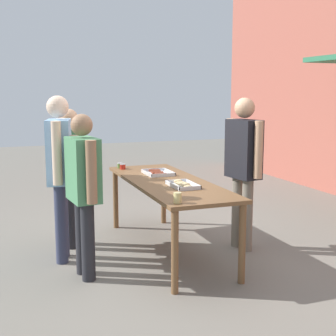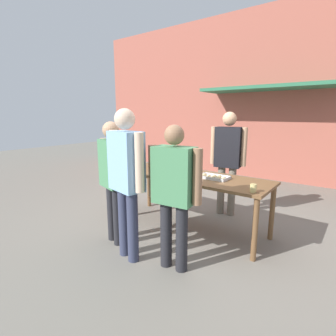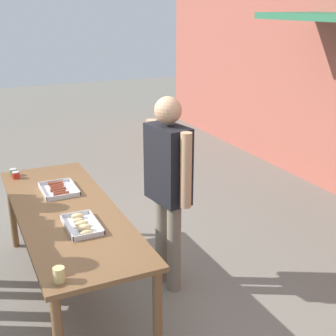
{
  "view_description": "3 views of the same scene",
  "coord_description": "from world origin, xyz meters",
  "px_view_note": "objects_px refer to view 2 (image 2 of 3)",
  "views": [
    {
      "loc": [
        5.05,
        -1.84,
        1.88
      ],
      "look_at": [
        0.0,
        0.0,
        1.0
      ],
      "focal_mm": 50.0,
      "sensor_mm": 36.0,
      "label": 1
    },
    {
      "loc": [
        2.09,
        -3.34,
        1.78
      ],
      "look_at": [
        -0.45,
        0.03,
        0.9
      ],
      "focal_mm": 28.0,
      "sensor_mm": 36.0,
      "label": 2
    },
    {
      "loc": [
        3.74,
        -0.75,
        2.55
      ],
      "look_at": [
        0.22,
        0.87,
        1.18
      ],
      "focal_mm": 50.0,
      "sensor_mm": 36.0,
      "label": 3
    }
  ],
  "objects_px": {
    "food_tray_buns": "(214,177)",
    "person_customer_waiting_in_line": "(126,172)",
    "condiment_jar_ketchup": "(131,168)",
    "condiment_jar_mustard": "(126,167)",
    "person_customer_holding_hotdog": "(113,172)",
    "beer_cup": "(253,188)",
    "food_tray_sausages": "(168,170)",
    "person_customer_with_cup": "(174,187)",
    "person_server_behind_table": "(228,155)"
  },
  "relations": [
    {
      "from": "food_tray_buns",
      "to": "person_customer_waiting_in_line",
      "type": "height_order",
      "value": "person_customer_waiting_in_line"
    },
    {
      "from": "condiment_jar_ketchup",
      "to": "person_customer_waiting_in_line",
      "type": "distance_m",
      "value": 1.29
    },
    {
      "from": "food_tray_buns",
      "to": "condiment_jar_mustard",
      "type": "relative_size",
      "value": 5.83
    },
    {
      "from": "condiment_jar_ketchup",
      "to": "person_customer_holding_hotdog",
      "type": "height_order",
      "value": "person_customer_holding_hotdog"
    },
    {
      "from": "person_customer_holding_hotdog",
      "to": "person_customer_waiting_in_line",
      "type": "bearing_deg",
      "value": 174.36
    },
    {
      "from": "food_tray_buns",
      "to": "beer_cup",
      "type": "relative_size",
      "value": 4.35
    },
    {
      "from": "food_tray_sausages",
      "to": "person_customer_with_cup",
      "type": "relative_size",
      "value": 0.25
    },
    {
      "from": "person_server_behind_table",
      "to": "person_customer_waiting_in_line",
      "type": "distance_m",
      "value": 2.12
    },
    {
      "from": "food_tray_buns",
      "to": "person_server_behind_table",
      "type": "height_order",
      "value": "person_server_behind_table"
    },
    {
      "from": "condiment_jar_mustard",
      "to": "beer_cup",
      "type": "xyz_separation_m",
      "value": [
        2.17,
        0.0,
        0.01
      ]
    },
    {
      "from": "person_customer_holding_hotdog",
      "to": "person_customer_waiting_in_line",
      "type": "height_order",
      "value": "person_customer_waiting_in_line"
    },
    {
      "from": "condiment_jar_mustard",
      "to": "person_customer_waiting_in_line",
      "type": "xyz_separation_m",
      "value": [
        0.96,
        -0.92,
        0.21
      ]
    },
    {
      "from": "person_customer_holding_hotdog",
      "to": "person_server_behind_table",
      "type": "bearing_deg",
      "value": -96.69
    },
    {
      "from": "food_tray_buns",
      "to": "condiment_jar_ketchup",
      "type": "height_order",
      "value": "condiment_jar_ketchup"
    },
    {
      "from": "condiment_jar_ketchup",
      "to": "condiment_jar_mustard",
      "type": "bearing_deg",
      "value": -173.92
    },
    {
      "from": "person_customer_waiting_in_line",
      "to": "food_tray_sausages",
      "type": "bearing_deg",
      "value": -63.07
    },
    {
      "from": "person_server_behind_table",
      "to": "person_customer_waiting_in_line",
      "type": "relative_size",
      "value": 0.99
    },
    {
      "from": "condiment_jar_mustard",
      "to": "person_server_behind_table",
      "type": "relative_size",
      "value": 0.04
    },
    {
      "from": "beer_cup",
      "to": "person_customer_holding_hotdog",
      "type": "bearing_deg",
      "value": -155.84
    },
    {
      "from": "condiment_jar_ketchup",
      "to": "person_customer_waiting_in_line",
      "type": "height_order",
      "value": "person_customer_waiting_in_line"
    },
    {
      "from": "beer_cup",
      "to": "person_customer_waiting_in_line",
      "type": "relative_size",
      "value": 0.05
    },
    {
      "from": "condiment_jar_ketchup",
      "to": "person_customer_with_cup",
      "type": "relative_size",
      "value": 0.04
    },
    {
      "from": "person_customer_holding_hotdog",
      "to": "person_customer_waiting_in_line",
      "type": "distance_m",
      "value": 0.5
    },
    {
      "from": "person_customer_waiting_in_line",
      "to": "food_tray_buns",
      "type": "bearing_deg",
      "value": -100.17
    },
    {
      "from": "food_tray_buns",
      "to": "food_tray_sausages",
      "type": "bearing_deg",
      "value": -179.95
    },
    {
      "from": "food_tray_sausages",
      "to": "person_server_behind_table",
      "type": "height_order",
      "value": "person_server_behind_table"
    },
    {
      "from": "person_server_behind_table",
      "to": "person_customer_holding_hotdog",
      "type": "bearing_deg",
      "value": -121.94
    },
    {
      "from": "beer_cup",
      "to": "person_customer_waiting_in_line",
      "type": "height_order",
      "value": "person_customer_waiting_in_line"
    },
    {
      "from": "person_server_behind_table",
      "to": "condiment_jar_ketchup",
      "type": "bearing_deg",
      "value": -145.4
    },
    {
      "from": "person_customer_waiting_in_line",
      "to": "person_customer_holding_hotdog",
      "type": "bearing_deg",
      "value": -9.43
    },
    {
      "from": "food_tray_buns",
      "to": "person_customer_holding_hotdog",
      "type": "height_order",
      "value": "person_customer_holding_hotdog"
    },
    {
      "from": "person_customer_waiting_in_line",
      "to": "person_server_behind_table",
      "type": "bearing_deg",
      "value": -87.2
    },
    {
      "from": "person_customer_holding_hotdog",
      "to": "person_customer_with_cup",
      "type": "xyz_separation_m",
      "value": [
        1.04,
        -0.02,
        -0.02
      ]
    },
    {
      "from": "person_server_behind_table",
      "to": "person_customer_holding_hotdog",
      "type": "distance_m",
      "value": 2.07
    },
    {
      "from": "food_tray_buns",
      "to": "person_customer_with_cup",
      "type": "relative_size",
      "value": 0.26
    },
    {
      "from": "condiment_jar_ketchup",
      "to": "person_customer_waiting_in_line",
      "type": "xyz_separation_m",
      "value": [
        0.86,
        -0.93,
        0.21
      ]
    },
    {
      "from": "beer_cup",
      "to": "person_customer_holding_hotdog",
      "type": "distance_m",
      "value": 1.82
    },
    {
      "from": "person_customer_waiting_in_line",
      "to": "person_customer_with_cup",
      "type": "bearing_deg",
      "value": -153.07
    },
    {
      "from": "beer_cup",
      "to": "person_server_behind_table",
      "type": "relative_size",
      "value": 0.06
    },
    {
      "from": "condiment_jar_mustard",
      "to": "person_server_behind_table",
      "type": "distance_m",
      "value": 1.76
    },
    {
      "from": "person_customer_with_cup",
      "to": "person_customer_waiting_in_line",
      "type": "height_order",
      "value": "person_customer_waiting_in_line"
    },
    {
      "from": "food_tray_buns",
      "to": "person_customer_with_cup",
      "type": "bearing_deg",
      "value": -86.27
    },
    {
      "from": "condiment_jar_ketchup",
      "to": "person_customer_with_cup",
      "type": "xyz_separation_m",
      "value": [
        1.44,
        -0.78,
        0.09
      ]
    },
    {
      "from": "food_tray_sausages",
      "to": "condiment_jar_mustard",
      "type": "distance_m",
      "value": 0.71
    },
    {
      "from": "food_tray_sausages",
      "to": "person_customer_waiting_in_line",
      "type": "xyz_separation_m",
      "value": [
        0.33,
        -1.25,
        0.23
      ]
    },
    {
      "from": "food_tray_buns",
      "to": "person_customer_with_cup",
      "type": "distance_m",
      "value": 1.11
    },
    {
      "from": "person_customer_with_cup",
      "to": "beer_cup",
      "type": "bearing_deg",
      "value": -135.53
    },
    {
      "from": "food_tray_sausages",
      "to": "food_tray_buns",
      "type": "relative_size",
      "value": 0.97
    },
    {
      "from": "condiment_jar_ketchup",
      "to": "person_server_behind_table",
      "type": "distance_m",
      "value": 1.68
    },
    {
      "from": "food_tray_sausages",
      "to": "condiment_jar_ketchup",
      "type": "bearing_deg",
      "value": -148.61
    }
  ]
}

